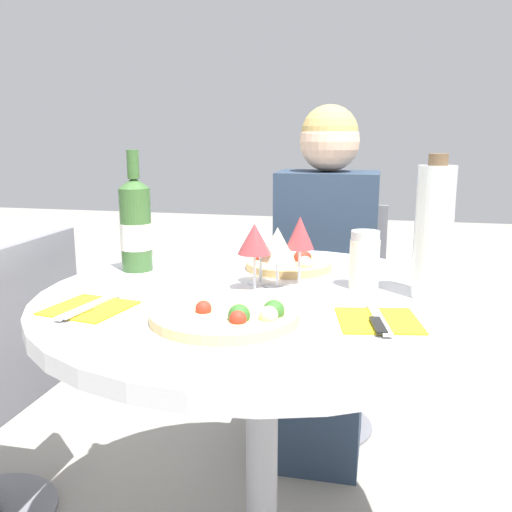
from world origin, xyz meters
TOP-DOWN VIEW (x-y plane):
  - dining_table at (0.00, 0.00)m, footprint 0.99×0.99m
  - chair_behind_diner at (0.07, 0.83)m, footprint 0.41×0.41m
  - seated_diner at (0.07, 0.69)m, footprint 0.34×0.46m
  - pizza_large at (-0.03, -0.19)m, footprint 0.29×0.29m
  - pizza_small_far at (0.02, 0.25)m, footprint 0.22×0.22m
  - wine_bottle at (-0.36, 0.15)m, footprint 0.08×0.08m
  - tall_carafe at (0.36, 0.05)m, footprint 0.08×0.08m
  - sugar_shaker at (0.22, 0.10)m, footprint 0.07×0.07m
  - wine_glass_back_left at (-0.02, 0.09)m, footprint 0.07×0.07m
  - wine_glass_back_right at (0.07, 0.09)m, footprint 0.07×0.07m
  - wine_glass_front_left at (-0.02, 0.02)m, footprint 0.08×0.08m
  - wine_glass_center at (0.02, 0.06)m, footprint 0.08×0.08m
  - place_setting_left at (-0.32, -0.19)m, footprint 0.17×0.19m
  - place_setting_right at (0.25, -0.14)m, footprint 0.18×0.19m

SIDE VIEW (x-z plane):
  - chair_behind_diner at x=0.07m, z-range -0.01..0.80m
  - seated_diner at x=0.07m, z-range -0.05..1.12m
  - dining_table at x=0.00m, z-range 0.25..0.98m
  - place_setting_left at x=-0.32m, z-range 0.72..0.74m
  - place_setting_right at x=0.25m, z-range 0.72..0.74m
  - pizza_large at x=-0.03m, z-range 0.71..0.76m
  - pizza_small_far at x=0.02m, z-range 0.72..0.76m
  - sugar_shaker at x=0.22m, z-range 0.73..0.86m
  - wine_glass_center at x=0.02m, z-range 0.76..0.90m
  - wine_glass_back_left at x=-0.02m, z-range 0.76..0.91m
  - wine_glass_front_left at x=-0.02m, z-range 0.77..0.92m
  - wine_bottle at x=-0.36m, z-range 0.69..1.00m
  - wine_glass_back_right at x=0.07m, z-range 0.77..0.93m
  - tall_carafe at x=0.36m, z-range 0.72..1.03m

